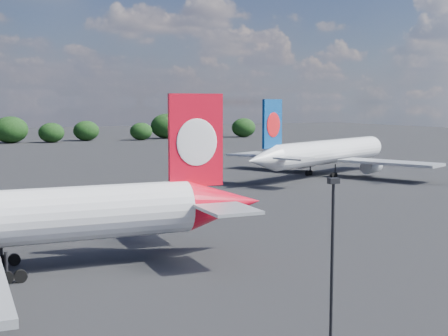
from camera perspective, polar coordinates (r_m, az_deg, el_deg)
name	(u,v)px	position (r m, az deg, el deg)	size (l,w,h in m)	color
china_southern_airliner	(324,153)	(114.66, 9.10, 1.35)	(40.79, 39.30, 13.93)	white
apron_lamp_post	(332,266)	(30.88, 9.84, -8.85)	(0.55, 0.30, 9.88)	black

